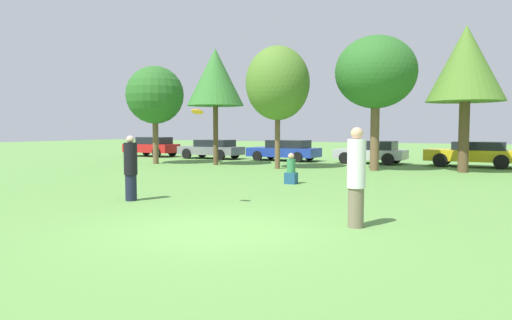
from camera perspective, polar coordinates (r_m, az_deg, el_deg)
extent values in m
plane|color=#5B8E42|center=(9.14, -5.37, -8.50)|extent=(120.00, 120.00, 0.00)
cylinder|color=#191E33|center=(13.14, -14.99, -3.27)|extent=(0.31, 0.31, 0.71)
cylinder|color=black|center=(13.07, -15.05, 0.16)|extent=(0.36, 0.36, 0.87)
sphere|color=beige|center=(13.05, -15.09, 2.46)|extent=(0.20, 0.20, 0.20)
cylinder|color=#726651|center=(9.47, 12.08, -5.70)|extent=(0.31, 0.31, 0.79)
cylinder|color=silver|center=(9.37, 12.16, -0.42)|extent=(0.36, 0.36, 0.96)
sphere|color=tan|center=(9.34, 12.21, 3.19)|extent=(0.24, 0.24, 0.24)
cylinder|color=orange|center=(11.65, -7.16, 5.85)|extent=(0.31, 0.29, 0.14)
cube|color=navy|center=(16.65, 4.30, -2.23)|extent=(0.41, 0.34, 0.40)
cylinder|color=#337F4C|center=(16.60, 4.31, -0.71)|extent=(0.30, 0.30, 0.49)
sphere|color=tan|center=(16.58, 4.31, 0.47)|extent=(0.22, 0.22, 0.22)
cylinder|color=brown|center=(26.73, -12.15, 2.71)|extent=(0.32, 0.32, 2.96)
sphere|color=#286023|center=(26.79, -12.22, 7.76)|extent=(3.20, 3.20, 3.20)
cylinder|color=brown|center=(25.41, -4.94, 3.00)|extent=(0.27, 0.27, 3.20)
cone|color=#33702D|center=(25.56, -4.98, 10.04)|extent=(3.06, 3.06, 3.06)
cylinder|color=brown|center=(22.89, 2.64, 3.07)|extent=(0.26, 0.26, 3.31)
ellipsoid|color=#4C7528|center=(22.99, 2.66, 9.34)|extent=(3.11, 3.11, 3.59)
cylinder|color=brown|center=(22.53, 14.28, 3.24)|extent=(0.41, 0.41, 3.55)
ellipsoid|color=#286023|center=(22.69, 14.40, 10.34)|extent=(3.75, 3.75, 3.35)
cylinder|color=brown|center=(22.88, 24.00, 2.56)|extent=(0.45, 0.45, 3.16)
cone|color=#4C7528|center=(23.06, 24.22, 10.70)|extent=(3.37, 3.37, 3.37)
cube|color=red|center=(33.98, -12.67, 1.43)|extent=(4.01, 1.81, 0.59)
cube|color=black|center=(33.76, -12.31, 2.33)|extent=(2.23, 1.54, 0.49)
cylinder|color=black|center=(34.22, -15.12, 1.00)|extent=(0.71, 0.19, 0.70)
cylinder|color=black|center=(35.42, -13.23, 1.12)|extent=(0.71, 0.19, 0.70)
cylinder|color=black|center=(32.55, -12.04, 0.91)|extent=(0.71, 0.19, 0.70)
cylinder|color=black|center=(33.82, -10.18, 1.04)|extent=(0.71, 0.19, 0.70)
cube|color=slate|center=(30.84, -5.54, 1.17)|extent=(4.31, 1.88, 0.52)
cube|color=black|center=(30.64, -5.05, 2.06)|extent=(2.39, 1.60, 0.44)
cylinder|color=black|center=(30.93, -8.45, 0.77)|extent=(0.67, 0.22, 0.67)
cylinder|color=black|center=(32.31, -6.58, 0.91)|extent=(0.67, 0.22, 0.67)
cylinder|color=black|center=(29.39, -4.39, 0.64)|extent=(0.67, 0.22, 0.67)
cylinder|color=black|center=(30.84, -2.61, 0.80)|extent=(0.67, 0.22, 0.67)
cube|color=#1E389E|center=(28.72, 3.38, 0.97)|extent=(4.40, 1.96, 0.55)
cube|color=black|center=(28.55, 3.97, 1.97)|extent=(2.44, 1.67, 0.47)
cylinder|color=black|center=(28.56, 0.16, 0.51)|extent=(0.62, 0.19, 0.61)
cylinder|color=black|center=(30.13, 1.83, 0.68)|extent=(0.62, 0.19, 0.61)
cylinder|color=black|center=(27.35, 5.08, 0.35)|extent=(0.62, 0.19, 0.61)
cylinder|color=black|center=(28.99, 6.54, 0.53)|extent=(0.62, 0.19, 0.61)
cube|color=#B2B2B7|center=(27.07, 13.79, 0.71)|extent=(3.91, 1.95, 0.51)
cube|color=black|center=(26.97, 14.39, 1.75)|extent=(2.17, 1.67, 0.49)
cylinder|color=black|center=(26.56, 10.78, 0.24)|extent=(0.67, 0.22, 0.66)
cylinder|color=black|center=(28.28, 11.95, 0.44)|extent=(0.67, 0.22, 0.66)
cylinder|color=black|center=(25.91, 15.78, 0.08)|extent=(0.67, 0.22, 0.66)
cylinder|color=black|center=(27.66, 16.66, 0.29)|extent=(0.67, 0.22, 0.66)
cube|color=gold|center=(26.43, 24.80, 0.51)|extent=(4.54, 1.98, 0.57)
cube|color=black|center=(26.39, 25.55, 1.57)|extent=(2.52, 1.68, 0.42)
cylinder|color=black|center=(25.70, 21.54, -0.02)|extent=(0.72, 0.23, 0.71)
cylinder|color=black|center=(27.49, 22.05, 0.20)|extent=(0.72, 0.23, 0.71)
cylinder|color=black|center=(25.47, 27.73, -0.22)|extent=(0.72, 0.23, 0.71)
cylinder|color=black|center=(27.27, 27.84, 0.01)|extent=(0.72, 0.23, 0.71)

